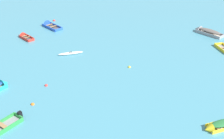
% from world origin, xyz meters
% --- Properties ---
extents(rowboat_blue_center, '(4.34, 3.67, 1.35)m').
position_xyz_m(rowboat_blue_center, '(-13.12, 33.21, 0.19)').
color(rowboat_blue_center, '#4C4C51').
rests_on(rowboat_blue_center, ground_plane).
extents(rowboat_grey_back_row_center, '(4.52, 3.89, 1.36)m').
position_xyz_m(rowboat_grey_back_row_center, '(12.02, 34.60, 0.35)').
color(rowboat_grey_back_row_center, beige).
rests_on(rowboat_grey_back_row_center, ground_plane).
extents(kayak_white_near_left, '(3.19, 1.88, 0.31)m').
position_xyz_m(kayak_white_near_left, '(-6.16, 23.66, 0.15)').
color(kayak_white_near_left, white).
rests_on(kayak_white_near_left, ground_plane).
extents(rowboat_red_midfield_right, '(3.16, 2.62, 0.94)m').
position_xyz_m(rowboat_red_midfield_right, '(-14.87, 27.95, 0.17)').
color(rowboat_red_midfield_right, '#4C4C51').
rests_on(rowboat_red_midfield_right, ground_plane).
extents(rowboat_yellow_cluster_outer, '(3.33, 2.49, 0.95)m').
position_xyz_m(rowboat_yellow_cluster_outer, '(10.84, 11.96, 0.27)').
color(rowboat_yellow_cluster_outer, beige).
rests_on(rowboat_yellow_cluster_outer, ground_plane).
extents(mooring_buoy_trailing, '(0.46, 0.46, 0.46)m').
position_xyz_m(mooring_buoy_trailing, '(-13.06, 35.75, 0.00)').
color(mooring_buoy_trailing, red).
rests_on(mooring_buoy_trailing, ground_plane).
extents(mooring_buoy_midfield, '(0.36, 0.36, 0.36)m').
position_xyz_m(mooring_buoy_midfield, '(-6.37, 12.27, 0.00)').
color(mooring_buoy_midfield, orange).
rests_on(mooring_buoy_midfield, ground_plane).
extents(mooring_buoy_outer_edge, '(0.36, 0.36, 0.36)m').
position_xyz_m(mooring_buoy_outer_edge, '(-6.39, 15.75, 0.00)').
color(mooring_buoy_outer_edge, red).
rests_on(mooring_buoy_outer_edge, ground_plane).
extents(mooring_buoy_between_boats_left, '(0.36, 0.36, 0.36)m').
position_xyz_m(mooring_buoy_between_boats_left, '(1.92, 21.50, 0.00)').
color(mooring_buoy_between_boats_left, yellow).
rests_on(mooring_buoy_between_boats_left, ground_plane).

